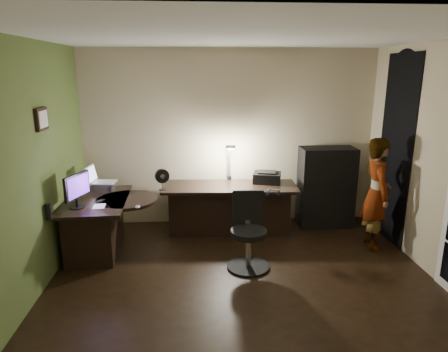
{
  "coord_description": "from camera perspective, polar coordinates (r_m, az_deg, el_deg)",
  "views": [
    {
      "loc": [
        -0.5,
        -4.11,
        2.38
      ],
      "look_at": [
        -0.15,
        1.05,
        1.0
      ],
      "focal_mm": 32.0,
      "sensor_mm": 36.0,
      "label": 1
    }
  ],
  "objects": [
    {
      "name": "floor",
      "position": [
        4.77,
        2.76,
        -15.04
      ],
      "size": [
        4.5,
        4.0,
        0.01
      ],
      "primitive_type": "cube",
      "color": "black",
      "rests_on": "ground"
    },
    {
      "name": "ceiling",
      "position": [
        4.15,
        3.25,
        19.44
      ],
      "size": [
        4.5,
        4.0,
        0.01
      ],
      "primitive_type": "cube",
      "color": "silver",
      "rests_on": "floor"
    },
    {
      "name": "wall_back",
      "position": [
        6.22,
        0.78,
        5.41
      ],
      "size": [
        4.5,
        0.01,
        2.7
      ],
      "primitive_type": "cube",
      "color": "tan",
      "rests_on": "floor"
    },
    {
      "name": "wall_front",
      "position": [
        2.39,
        8.79,
        -10.69
      ],
      "size": [
        4.5,
        0.01,
        2.7
      ],
      "primitive_type": "cube",
      "color": "tan",
      "rests_on": "floor"
    },
    {
      "name": "wall_left",
      "position": [
        4.58,
        -26.29,
        0.39
      ],
      "size": [
        0.01,
        4.0,
        2.7
      ],
      "primitive_type": "cube",
      "color": "tan",
      "rests_on": "floor"
    },
    {
      "name": "wall_right",
      "position": [
        5.05,
        29.3,
        1.26
      ],
      "size": [
        0.01,
        4.0,
        2.7
      ],
      "primitive_type": "cube",
      "color": "tan",
      "rests_on": "floor"
    },
    {
      "name": "green_wall_overlay",
      "position": [
        4.57,
        -26.11,
        0.4
      ],
      "size": [
        0.0,
        4.0,
        2.7
      ],
      "primitive_type": "cube",
      "color": "#4A5F2A",
      "rests_on": "floor"
    },
    {
      "name": "arched_doorway",
      "position": [
        6.03,
        23.28,
        3.4
      ],
      "size": [
        0.01,
        0.9,
        2.6
      ],
      "primitive_type": "cube",
      "color": "black",
      "rests_on": "floor"
    },
    {
      "name": "framed_picture",
      "position": [
        4.9,
        -24.64,
        7.4
      ],
      "size": [
        0.04,
        0.3,
        0.25
      ],
      "primitive_type": "cube",
      "color": "black",
      "rests_on": "wall_left"
    },
    {
      "name": "desk_left",
      "position": [
        5.6,
        -17.47,
        -6.81
      ],
      "size": [
        0.84,
        1.31,
        0.74
      ],
      "primitive_type": "cube",
      "rotation": [
        0.0,
        0.0,
        0.04
      ],
      "color": "black",
      "rests_on": "floor"
    },
    {
      "name": "desk_right",
      "position": [
        5.96,
        0.79,
        -4.77
      ],
      "size": [
        1.99,
        0.78,
        0.74
      ],
      "primitive_type": "cube",
      "rotation": [
        0.0,
        0.0,
        -0.05
      ],
      "color": "black",
      "rests_on": "floor"
    },
    {
      "name": "cabinet",
      "position": [
        6.38,
        14.36,
        -1.54
      ],
      "size": [
        0.83,
        0.42,
        1.24
      ],
      "primitive_type": "cube",
      "rotation": [
        0.0,
        0.0,
        0.0
      ],
      "color": "black",
      "rests_on": "floor"
    },
    {
      "name": "laptop_stand",
      "position": [
        5.84,
        -16.78,
        -1.49
      ],
      "size": [
        0.28,
        0.24,
        0.11
      ],
      "primitive_type": "cube",
      "rotation": [
        0.0,
        0.0,
        -0.05
      ],
      "color": "silver",
      "rests_on": "desk_left"
    },
    {
      "name": "laptop",
      "position": [
        5.79,
        -16.91,
        0.22
      ],
      "size": [
        0.38,
        0.36,
        0.24
      ],
      "primitive_type": "cube",
      "rotation": [
        0.0,
        0.0,
        -0.13
      ],
      "color": "silver",
      "rests_on": "laptop_stand"
    },
    {
      "name": "monitor",
      "position": [
        5.19,
        -20.36,
        -2.66
      ],
      "size": [
        0.24,
        0.48,
        0.31
      ],
      "primitive_type": "cube",
      "rotation": [
        0.0,
        0.0,
        -0.33
      ],
      "color": "black",
      "rests_on": "desk_left"
    },
    {
      "name": "mouse",
      "position": [
        5.02,
        -12.22,
        -4.33
      ],
      "size": [
        0.08,
        0.1,
        0.03
      ],
      "primitive_type": "ellipsoid",
      "rotation": [
        0.0,
        0.0,
        0.29
      ],
      "color": "silver",
      "rests_on": "desk_left"
    },
    {
      "name": "phone",
      "position": [
        5.4,
        -17.21,
        -3.41
      ],
      "size": [
        0.11,
        0.15,
        0.01
      ],
      "primitive_type": "cube",
      "rotation": [
        0.0,
        0.0,
        -0.42
      ],
      "color": "black",
      "rests_on": "desk_left"
    },
    {
      "name": "pen",
      "position": [
        5.17,
        -16.31,
        -4.14
      ],
      "size": [
        0.09,
        0.12,
        0.01
      ],
      "primitive_type": "cube",
      "rotation": [
        0.0,
        0.0,
        0.64
      ],
      "color": "black",
      "rests_on": "desk_left"
    },
    {
      "name": "speaker",
      "position": [
        4.94,
        -23.81,
        -4.69
      ],
      "size": [
        0.09,
        0.09,
        0.18
      ],
      "primitive_type": "cylinder",
      "rotation": [
        0.0,
        0.0,
        -0.32
      ],
      "color": "black",
      "rests_on": "desk_left"
    },
    {
      "name": "notepad",
      "position": [
        5.18,
        -17.41,
        -4.19
      ],
      "size": [
        0.16,
        0.21,
        0.01
      ],
      "primitive_type": "cube",
      "rotation": [
        0.0,
        0.0,
        0.1
      ],
      "color": "silver",
      "rests_on": "desk_left"
    },
    {
      "name": "desk_fan",
      "position": [
        5.68,
        -8.81,
        -0.51
      ],
      "size": [
        0.23,
        0.17,
        0.31
      ],
      "primitive_type": "cube",
      "rotation": [
        0.0,
        0.0,
        0.33
      ],
      "color": "black",
      "rests_on": "desk_right"
    },
    {
      "name": "headphones",
      "position": [
        5.47,
        7.04,
        -2.27
      ],
      "size": [
        0.2,
        0.15,
        0.09
      ],
      "primitive_type": "cube",
      "rotation": [
        0.0,
        0.0,
        -0.4
      ],
      "color": "navy",
      "rests_on": "desk_right"
    },
    {
      "name": "printer",
      "position": [
        6.02,
        6.15,
        -0.2
      ],
      "size": [
        0.46,
        0.4,
        0.18
      ],
      "primitive_type": "cube",
      "rotation": [
        0.0,
        0.0,
        -0.25
      ],
      "color": "black",
      "rests_on": "desk_right"
    },
    {
      "name": "desk_lamp",
      "position": [
        6.11,
        0.75,
        2.18
      ],
      "size": [
        0.24,
        0.31,
        0.61
      ],
      "primitive_type": "cube",
      "rotation": [
        0.0,
        0.0,
        -0.36
      ],
      "color": "black",
      "rests_on": "desk_right"
    },
    {
      "name": "office_chair",
      "position": [
        4.89,
        3.56,
        -8.05
      ],
      "size": [
        0.56,
        0.56,
        0.94
      ],
      "primitive_type": "cube",
      "rotation": [
        0.0,
        0.0,
        -0.06
      ],
      "color": "black",
      "rests_on": "floor"
    },
    {
      "name": "person",
      "position": [
        5.75,
        20.95,
        -2.39
      ],
      "size": [
        0.41,
        0.57,
        1.53
      ],
      "primitive_type": "imported",
      "rotation": [
        0.0,
        0.0,
        1.49
      ],
      "color": "#D8A88C",
      "rests_on": "floor"
    }
  ]
}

